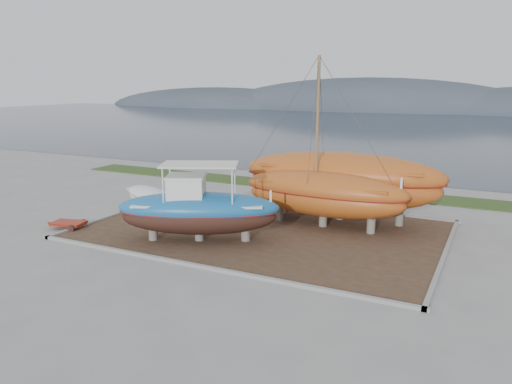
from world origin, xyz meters
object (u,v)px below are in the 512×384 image
at_px(white_dinghy, 149,199).
at_px(orange_sailboat, 325,144).
at_px(orange_bare_hull, 341,187).
at_px(red_trailer, 69,225).
at_px(blue_caique, 199,203).

height_order(white_dinghy, orange_sailboat, orange_sailboat).
height_order(orange_sailboat, orange_bare_hull, orange_sailboat).
height_order(orange_sailboat, red_trailer, orange_sailboat).
bearing_deg(white_dinghy, blue_caique, -7.40).
distance_m(orange_bare_hull, red_trailer, 15.10).
distance_m(blue_caique, white_dinghy, 7.22).
distance_m(blue_caique, orange_sailboat, 7.36).
bearing_deg(white_dinghy, red_trailer, -82.23).
bearing_deg(blue_caique, red_trailer, 164.57).
height_order(blue_caique, white_dinghy, blue_caique).
xyz_separation_m(blue_caique, white_dinghy, (-6.04, 3.76, -1.24)).
bearing_deg(orange_sailboat, orange_bare_hull, 80.27).
xyz_separation_m(orange_sailboat, red_trailer, (-12.22, -6.30, -4.38)).
xyz_separation_m(orange_sailboat, orange_bare_hull, (0.38, 1.83, -2.63)).
distance_m(white_dinghy, orange_sailboat, 11.46).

